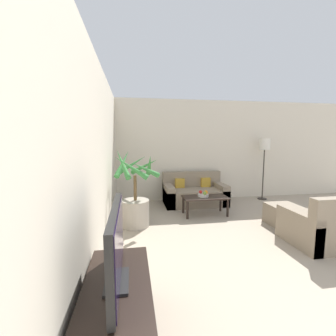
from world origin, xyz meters
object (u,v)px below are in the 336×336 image
object	(u,v)px
apple_green	(205,193)
ottoman	(283,215)
fruit_bowl	(203,195)
armchair	(320,228)
coffee_table	(205,199)
orange_fruit	(206,192)
television	(116,246)
apple_red	(201,192)
tv_console	(118,314)
sofa_loveseat	(194,194)
potted_palm	(136,201)
floor_lamp	(265,149)

from	to	relation	value
apple_green	ottoman	bearing A→B (deg)	-28.89
fruit_bowl	armchair	bearing A→B (deg)	-50.94
coffee_table	orange_fruit	world-z (taller)	orange_fruit
television	apple_red	world-z (taller)	television
tv_console	ottoman	bearing A→B (deg)	35.39
fruit_bowl	ottoman	world-z (taller)	fruit_bowl
sofa_loveseat	coffee_table	world-z (taller)	sofa_loveseat
potted_palm	apple_green	size ratio (longest dim) A/B	19.95
ottoman	coffee_table	bearing A→B (deg)	148.83
sofa_loveseat	coffee_table	xyz separation A→B (m)	(-0.01, -0.87, 0.08)
tv_console	potted_palm	size ratio (longest dim) A/B	0.75
coffee_table	apple_green	xyz separation A→B (m)	(-0.03, -0.05, 0.15)
television	sofa_loveseat	world-z (taller)	television
potted_palm	sofa_loveseat	world-z (taller)	potted_palm
potted_palm	apple_green	bearing A→B (deg)	13.62
apple_red	ottoman	bearing A→B (deg)	-32.13
television	ottoman	distance (m)	3.74
television	floor_lamp	size ratio (longest dim) A/B	0.58
floor_lamp	fruit_bowl	xyz separation A→B (m)	(-2.04, -1.01, -0.97)
apple_red	orange_fruit	distance (m)	0.12
sofa_loveseat	apple_green	distance (m)	0.95
orange_fruit	ottoman	bearing A→B (deg)	-32.28
sofa_loveseat	fruit_bowl	world-z (taller)	sofa_loveseat
apple_red	armchair	distance (m)	2.24
tv_console	floor_lamp	world-z (taller)	floor_lamp
tv_console	television	distance (m)	0.56
orange_fruit	tv_console	bearing A→B (deg)	-120.14
coffee_table	potted_palm	bearing A→B (deg)	-164.71
orange_fruit	ottoman	world-z (taller)	orange_fruit
floor_lamp	fruit_bowl	size ratio (longest dim) A/B	7.15
coffee_table	armchair	size ratio (longest dim) A/B	1.09
floor_lamp	armchair	world-z (taller)	floor_lamp
coffee_table	television	bearing A→B (deg)	-119.90
tv_console	apple_red	bearing A→B (deg)	61.88
potted_palm	sofa_loveseat	distance (m)	1.99
ottoman	fruit_bowl	bearing A→B (deg)	148.89
sofa_loveseat	orange_fruit	world-z (taller)	sofa_loveseat
orange_fruit	apple_green	bearing A→B (deg)	-126.24
ottoman	apple_green	bearing A→B (deg)	151.11
ottoman	apple_red	bearing A→B (deg)	147.87
apple_green	coffee_table	bearing A→B (deg)	61.56
potted_palm	tv_console	bearing A→B (deg)	-94.15
fruit_bowl	ottoman	xyz separation A→B (m)	(1.35, -0.82, -0.24)
floor_lamp	apple_green	distance (m)	2.47
sofa_loveseat	floor_lamp	bearing A→B (deg)	4.57
floor_lamp	apple_green	bearing A→B (deg)	-151.99
television	potted_palm	xyz separation A→B (m)	(0.18, 2.52, -0.34)
coffee_table	ottoman	xyz separation A→B (m)	(1.32, -0.80, -0.15)
television	orange_fruit	world-z (taller)	television
sofa_loveseat	apple_green	xyz separation A→B (m)	(-0.03, -0.92, 0.23)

